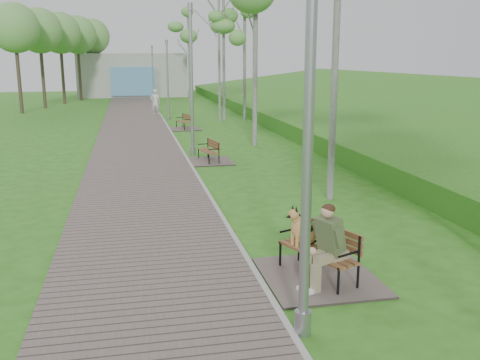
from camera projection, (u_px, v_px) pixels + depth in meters
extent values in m
cube|color=#645651|center=(136.00, 142.00, 23.30)|extent=(3.50, 67.00, 0.04)
cube|color=#999993|center=(176.00, 141.00, 23.65)|extent=(0.10, 67.00, 0.05)
cube|color=#46932B|center=(440.00, 138.00, 24.60)|extent=(14.00, 70.00, 1.60)
cube|color=#9E9E99|center=(133.00, 75.00, 51.06)|extent=(10.00, 5.00, 4.00)
cube|color=#528BB8|center=(133.00, 81.00, 48.69)|extent=(4.00, 0.20, 2.60)
cube|color=#645651|center=(319.00, 277.00, 9.03)|extent=(1.86, 2.06, 0.04)
cube|color=brown|center=(317.00, 252.00, 8.92)|extent=(1.02, 1.61, 0.04)
cube|color=brown|center=(329.00, 234.00, 8.99)|extent=(0.63, 1.44, 0.34)
cube|color=#645651|center=(210.00, 161.00, 19.06)|extent=(1.56, 1.74, 0.04)
cube|color=brown|center=(208.00, 151.00, 18.97)|extent=(0.61, 1.35, 0.03)
cube|color=brown|center=(214.00, 144.00, 18.99)|extent=(0.26, 1.29, 0.29)
cube|color=#645651|center=(185.00, 129.00, 27.74)|extent=(1.56, 1.74, 0.04)
cube|color=brown|center=(183.00, 122.00, 27.65)|extent=(0.70, 1.36, 0.03)
cube|color=brown|center=(187.00, 117.00, 27.69)|extent=(0.35, 1.27, 0.29)
cylinder|color=gray|center=(303.00, 323.00, 7.16)|extent=(0.23, 0.23, 0.34)
cylinder|color=gray|center=(309.00, 123.00, 6.56)|extent=(0.14, 0.14, 5.70)
cylinder|color=gray|center=(193.00, 151.00, 20.40)|extent=(0.21, 0.21, 0.32)
cylinder|color=gray|center=(191.00, 84.00, 19.83)|extent=(0.13, 0.13, 5.37)
cylinder|color=gray|center=(190.00, 7.00, 19.22)|extent=(0.19, 0.19, 0.27)
cylinder|color=gray|center=(169.00, 118.00, 31.83)|extent=(0.18, 0.18, 0.27)
cylinder|color=gray|center=(168.00, 82.00, 31.36)|extent=(0.11, 0.11, 4.48)
cylinder|color=gray|center=(167.00, 42.00, 30.84)|extent=(0.16, 0.16, 0.22)
cylinder|color=gray|center=(154.00, 100.00, 44.99)|extent=(0.18, 0.18, 0.27)
cylinder|color=gray|center=(153.00, 75.00, 44.52)|extent=(0.11, 0.11, 4.44)
cylinder|color=gray|center=(152.00, 47.00, 44.02)|extent=(0.16, 0.16, 0.22)
imported|color=silver|center=(155.00, 102.00, 34.35)|extent=(0.67, 0.50, 1.68)
cylinder|color=silver|center=(337.00, 19.00, 13.07)|extent=(0.19, 0.19, 9.13)
cylinder|color=silver|center=(255.00, 48.00, 21.64)|extent=(0.19, 0.19, 8.01)
cylinder|color=silver|center=(245.00, 42.00, 30.67)|extent=(0.16, 0.16, 8.98)
cylinder|color=silver|center=(219.00, 59.00, 30.20)|extent=(0.15, 0.15, 7.15)
ellipsoid|color=#6AA650|center=(219.00, 16.00, 29.68)|extent=(2.23, 2.23, 3.14)
cylinder|color=silver|center=(224.00, 34.00, 30.43)|extent=(0.18, 0.18, 9.89)
cylinder|color=silver|center=(189.00, 57.00, 44.86)|extent=(0.16, 0.16, 7.42)
ellipsoid|color=#6AA650|center=(188.00, 27.00, 44.33)|extent=(2.26, 2.26, 3.27)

